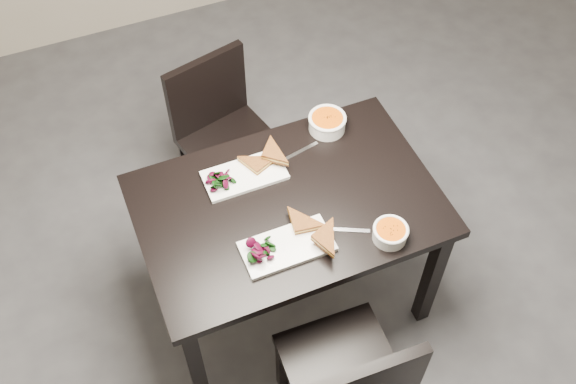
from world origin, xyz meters
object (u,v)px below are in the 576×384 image
at_px(chair_far, 222,129).
at_px(plate_near, 287,247).
at_px(chair_near, 350,380).
at_px(soup_bowl_far, 327,122).
at_px(table, 288,217).
at_px(plate_far, 245,175).
at_px(soup_bowl_near, 390,232).

bearing_deg(chair_far, plate_near, -106.37).
distance_m(chair_near, soup_bowl_far, 1.08).
relative_size(table, plate_far, 3.57).
bearing_deg(chair_far, plate_far, -111.08).
xyz_separation_m(plate_near, plate_far, (-0.03, 0.39, -0.00)).
distance_m(table, plate_near, 0.24).
distance_m(chair_near, soup_bowl_near, 0.57).
bearing_deg(table, chair_far, 93.81).
height_order(chair_far, soup_bowl_far, chair_far).
distance_m(plate_near, soup_bowl_near, 0.40).
height_order(table, soup_bowl_near, soup_bowl_near).
height_order(chair_near, soup_bowl_far, chair_near).
height_order(table, plate_near, plate_near).
relative_size(table, chair_near, 1.41).
bearing_deg(plate_far, soup_bowl_near, -50.55).
relative_size(plate_near, soup_bowl_near, 2.53).
bearing_deg(chair_near, plate_near, 99.37).
bearing_deg(plate_near, chair_near, -82.93).
height_order(chair_near, chair_far, same).
height_order(chair_near, plate_far, chair_near).
bearing_deg(plate_near, soup_bowl_far, 51.74).
bearing_deg(soup_bowl_far, plate_near, -128.26).
bearing_deg(plate_far, chair_near, -84.25).
bearing_deg(soup_bowl_far, soup_bowl_near, -91.49).
xyz_separation_m(chair_near, chair_far, (-0.02, 1.39, 0.00)).
bearing_deg(chair_near, plate_far, 98.06).
height_order(plate_near, soup_bowl_far, soup_bowl_far).
relative_size(chair_far, soup_bowl_far, 5.13).
height_order(table, soup_bowl_far, soup_bowl_far).
bearing_deg(table, soup_bowl_near, -45.84).
relative_size(table, soup_bowl_near, 8.70).
height_order(plate_near, plate_far, same).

